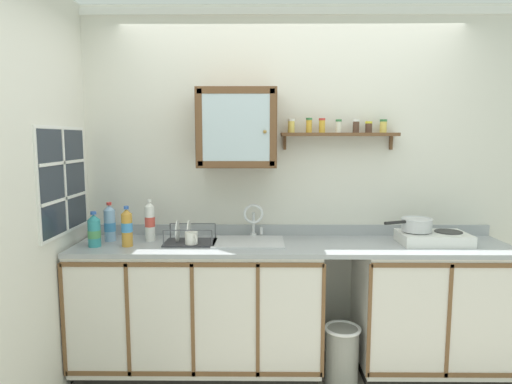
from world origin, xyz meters
The scene contains 19 objects.
back_wall centered at (0.00, 0.69, 1.33)m, with size 3.66×0.07×2.64m.
side_wall_left centered at (-1.56, -0.27, 1.32)m, with size 0.05×3.46×2.64m, color silver.
lower_cabinet_run centered at (-0.66, 0.38, 0.46)m, with size 1.72×0.57×0.91m.
lower_cabinet_run_right centered at (1.00, 0.38, 0.46)m, with size 1.05×0.57×0.91m.
countertop centered at (0.00, 0.38, 0.93)m, with size 3.02×0.59×0.03m, color #9EA3A8.
backsplash centered at (0.00, 0.65, 0.98)m, with size 3.02×0.02×0.08m, color #9EA3A8.
sink centered at (-0.30, 0.42, 0.92)m, with size 0.50×0.41×0.36m.
hot_plate_stove centered at (0.99, 0.39, 0.98)m, with size 0.47×0.29×0.08m.
saucepan centered at (0.87, 0.41, 1.08)m, with size 0.36×0.21×0.09m.
bottle_opaque_white_0 centered at (-1.02, 0.46, 1.08)m, with size 0.07×0.07×0.30m.
bottle_detergent_teal_1 centered at (-1.35, 0.29, 1.05)m, with size 0.09×0.09×0.24m.
bottle_juice_amber_2 centered at (-1.13, 0.29, 1.07)m, with size 0.08×0.08×0.28m.
bottle_water_blue_3 centered at (-1.30, 0.45, 1.07)m, with size 0.08×0.08×0.28m.
dish_rack centered at (-0.73, 0.38, 0.97)m, with size 0.36×0.25×0.16m.
mug centered at (-0.70, 0.31, 0.99)m, with size 0.10×0.11×0.10m.
wall_cabinet centered at (-0.39, 0.50, 1.75)m, with size 0.55×0.34×0.55m.
spice_shelf centered at (0.35, 0.59, 1.72)m, with size 0.85×0.14×0.23m.
window centered at (-1.53, 0.24, 1.40)m, with size 0.03×0.69×0.71m.
trash_bin centered at (0.33, 0.21, 0.21)m, with size 0.25×0.25×0.41m.
Camera 1 is at (-0.23, -2.61, 1.68)m, focal length 30.57 mm.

